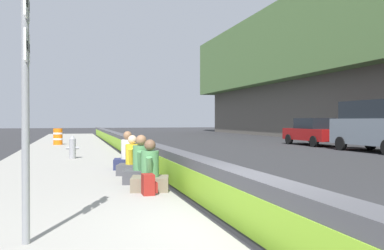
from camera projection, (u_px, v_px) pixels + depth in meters
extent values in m
plane|color=#2B2B2D|center=(253.00, 236.00, 5.59)|extent=(160.00, 160.00, 0.00)
cube|color=gray|center=(47.00, 248.00, 4.85)|extent=(80.00, 4.40, 0.14)
cube|color=#47474C|center=(253.00, 205.00, 5.58)|extent=(76.00, 0.44, 0.85)
cube|color=#8CC62D|center=(237.00, 209.00, 5.52)|extent=(74.48, 0.01, 0.54)
cylinder|color=gray|center=(25.00, 90.00, 4.77)|extent=(0.09, 0.09, 3.60)
cube|color=white|center=(27.00, 4.00, 4.76)|extent=(0.44, 0.02, 0.36)
cube|color=black|center=(28.00, 4.00, 4.77)|extent=(0.30, 0.01, 0.10)
cube|color=white|center=(27.00, 47.00, 4.77)|extent=(0.44, 0.02, 0.36)
cube|color=black|center=(28.00, 47.00, 4.77)|extent=(0.30, 0.01, 0.10)
cylinder|color=gray|center=(73.00, 149.00, 15.40)|extent=(0.24, 0.24, 0.72)
cone|color=gray|center=(72.00, 137.00, 15.39)|extent=(0.26, 0.26, 0.16)
cylinder|color=gray|center=(77.00, 148.00, 15.44)|extent=(0.10, 0.12, 0.10)
cylinder|color=gray|center=(68.00, 148.00, 15.35)|extent=(0.10, 0.12, 0.10)
cube|color=#706651|center=(150.00, 184.00, 8.41)|extent=(0.80, 0.88, 0.28)
cylinder|color=#4C8951|center=(150.00, 164.00, 8.41)|extent=(0.36, 0.36, 0.53)
sphere|color=brown|center=(150.00, 145.00, 8.41)|extent=(0.24, 0.24, 0.24)
cylinder|color=#4C8951|center=(151.00, 165.00, 8.61)|extent=(0.30, 0.19, 0.47)
cylinder|color=#4C8951|center=(149.00, 167.00, 8.21)|extent=(0.30, 0.19, 0.47)
cube|color=#424247|center=(141.00, 176.00, 9.43)|extent=(0.84, 0.93, 0.30)
cylinder|color=#4C8951|center=(141.00, 158.00, 9.43)|extent=(0.38, 0.38, 0.56)
sphere|color=#8E6647|center=(141.00, 140.00, 9.42)|extent=(0.25, 0.25, 0.25)
cylinder|color=#4C8951|center=(142.00, 159.00, 9.64)|extent=(0.31, 0.19, 0.49)
cylinder|color=#4C8951|center=(140.00, 161.00, 9.22)|extent=(0.31, 0.19, 0.49)
cube|color=#424247|center=(132.00, 169.00, 10.84)|extent=(0.84, 0.91, 0.28)
cylinder|color=gold|center=(132.00, 154.00, 10.83)|extent=(0.36, 0.36, 0.53)
sphere|color=beige|center=(132.00, 140.00, 10.83)|extent=(0.23, 0.23, 0.23)
cylinder|color=gold|center=(134.00, 155.00, 11.03)|extent=(0.30, 0.20, 0.47)
cylinder|color=gold|center=(131.00, 157.00, 10.64)|extent=(0.30, 0.20, 0.47)
cube|color=#23284C|center=(128.00, 164.00, 12.11)|extent=(0.80, 0.90, 0.30)
cylinder|color=beige|center=(128.00, 149.00, 12.11)|extent=(0.38, 0.38, 0.57)
sphere|color=#8E6647|center=(128.00, 135.00, 12.10)|extent=(0.25, 0.25, 0.25)
cylinder|color=beige|center=(128.00, 151.00, 12.32)|extent=(0.31, 0.18, 0.50)
cylinder|color=beige|center=(127.00, 152.00, 11.90)|extent=(0.31, 0.18, 0.50)
cube|color=maroon|center=(148.00, 184.00, 7.93)|extent=(0.32, 0.22, 0.40)
cube|color=maroon|center=(155.00, 187.00, 7.97)|extent=(0.22, 0.06, 0.20)
cylinder|color=orange|center=(58.00, 137.00, 24.00)|extent=(0.52, 0.52, 0.95)
cylinder|color=white|center=(58.00, 133.00, 24.00)|extent=(0.54, 0.54, 0.10)
cylinder|color=white|center=(58.00, 139.00, 24.00)|extent=(0.54, 0.54, 0.10)
cube|color=slate|center=(379.00, 132.00, 20.14)|extent=(5.14, 2.08, 1.30)
cube|color=black|center=(380.00, 109.00, 20.03)|extent=(4.14, 1.86, 0.90)
cylinder|color=black|center=(341.00, 143.00, 21.43)|extent=(0.72, 0.24, 0.72)
cylinder|color=black|center=(371.00, 143.00, 21.99)|extent=(0.72, 0.24, 0.72)
cube|color=maroon|center=(313.00, 134.00, 25.68)|extent=(4.51, 1.84, 0.72)
cube|color=black|center=(314.00, 123.00, 25.57)|extent=(2.21, 1.64, 0.66)
cylinder|color=black|center=(289.00, 139.00, 26.82)|extent=(0.66, 0.23, 0.66)
cylinder|color=black|center=(312.00, 139.00, 27.31)|extent=(0.66, 0.23, 0.66)
cylinder|color=black|center=(314.00, 141.00, 24.06)|extent=(0.66, 0.23, 0.66)
cylinder|color=black|center=(339.00, 141.00, 24.55)|extent=(0.66, 0.23, 0.66)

